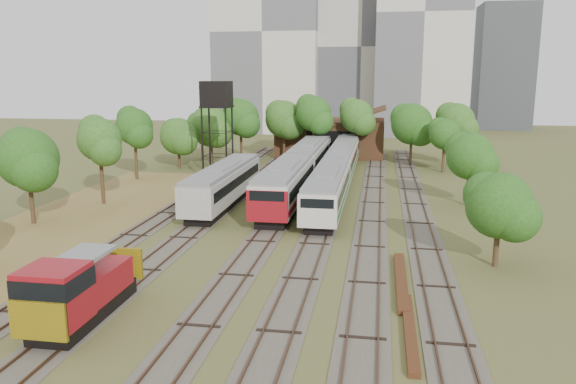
% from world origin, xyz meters
% --- Properties ---
extents(ground, '(240.00, 240.00, 0.00)m').
position_xyz_m(ground, '(0.00, 0.00, 0.00)').
color(ground, '#475123').
rests_on(ground, ground).
extents(dry_grass_patch, '(14.00, 60.00, 0.04)m').
position_xyz_m(dry_grass_patch, '(-18.00, 8.00, 0.02)').
color(dry_grass_patch, brown).
rests_on(dry_grass_patch, ground).
extents(tracks, '(24.60, 80.00, 0.19)m').
position_xyz_m(tracks, '(-0.67, 25.00, 0.04)').
color(tracks, '#4C473D').
rests_on(tracks, ground).
extents(railcar_red_set, '(3.30, 34.58, 4.09)m').
position_xyz_m(railcar_red_set, '(-2.00, 30.06, 2.16)').
color(railcar_red_set, black).
rests_on(railcar_red_set, ground).
extents(railcar_green_set, '(3.03, 52.08, 3.75)m').
position_xyz_m(railcar_green_set, '(2.00, 37.94, 1.98)').
color(railcar_green_set, black).
rests_on(railcar_green_set, ground).
extents(railcar_rear, '(2.87, 16.08, 3.54)m').
position_xyz_m(railcar_rear, '(-2.00, 57.31, 1.87)').
color(railcar_rear, black).
rests_on(railcar_rear, ground).
extents(shunter_locomotive, '(2.74, 8.10, 3.58)m').
position_xyz_m(shunter_locomotive, '(-8.00, -4.82, 1.72)').
color(shunter_locomotive, black).
rests_on(shunter_locomotive, ground).
extents(old_grey_coach, '(3.03, 18.00, 3.75)m').
position_xyz_m(old_grey_coach, '(-8.00, 21.90, 2.05)').
color(old_grey_coach, black).
rests_on(old_grey_coach, ground).
extents(water_tower, '(3.33, 3.33, 11.50)m').
position_xyz_m(water_tower, '(-12.53, 35.40, 9.70)').
color(water_tower, black).
rests_on(water_tower, ground).
extents(rail_pile_near, '(0.64, 9.58, 0.32)m').
position_xyz_m(rail_pile_near, '(8.00, 3.61, 0.16)').
color(rail_pile_near, '#502B16').
rests_on(rail_pile_near, ground).
extents(rail_pile_far, '(0.53, 8.48, 0.28)m').
position_xyz_m(rail_pile_far, '(8.20, -3.08, 0.14)').
color(rail_pile_far, '#502B16').
rests_on(rail_pile_far, ground).
extents(maintenance_shed, '(16.45, 11.55, 7.58)m').
position_xyz_m(maintenance_shed, '(-1.00, 57.98, 2.91)').
color(maintenance_shed, '#3B2715').
rests_on(maintenance_shed, ground).
extents(tree_band_left, '(7.82, 64.86, 8.44)m').
position_xyz_m(tree_band_left, '(-20.11, 19.82, 5.06)').
color(tree_band_left, '#382616').
rests_on(tree_band_left, ground).
extents(tree_band_far, '(38.89, 9.61, 9.40)m').
position_xyz_m(tree_band_far, '(-1.96, 49.43, 5.97)').
color(tree_band_far, '#382616').
rests_on(tree_band_far, ground).
extents(tree_band_right, '(5.09, 40.81, 6.94)m').
position_xyz_m(tree_band_right, '(14.50, 24.63, 4.52)').
color(tree_band_right, '#382616').
rests_on(tree_band_right, ground).
extents(tower_left, '(22.00, 16.00, 42.00)m').
position_xyz_m(tower_left, '(-18.00, 95.00, 21.00)').
color(tower_left, beige).
rests_on(tower_left, ground).
extents(tower_centre, '(20.00, 18.00, 36.00)m').
position_xyz_m(tower_centre, '(2.00, 100.00, 18.00)').
color(tower_centre, '#B1AFA0').
rests_on(tower_centre, ground).
extents(tower_right, '(18.00, 16.00, 48.00)m').
position_xyz_m(tower_right, '(14.00, 92.00, 24.00)').
color(tower_right, beige).
rests_on(tower_right, ground).
extents(tower_far_right, '(12.00, 12.00, 28.00)m').
position_xyz_m(tower_far_right, '(34.00, 110.00, 14.00)').
color(tower_far_right, '#3C3F43').
rests_on(tower_far_right, ground).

